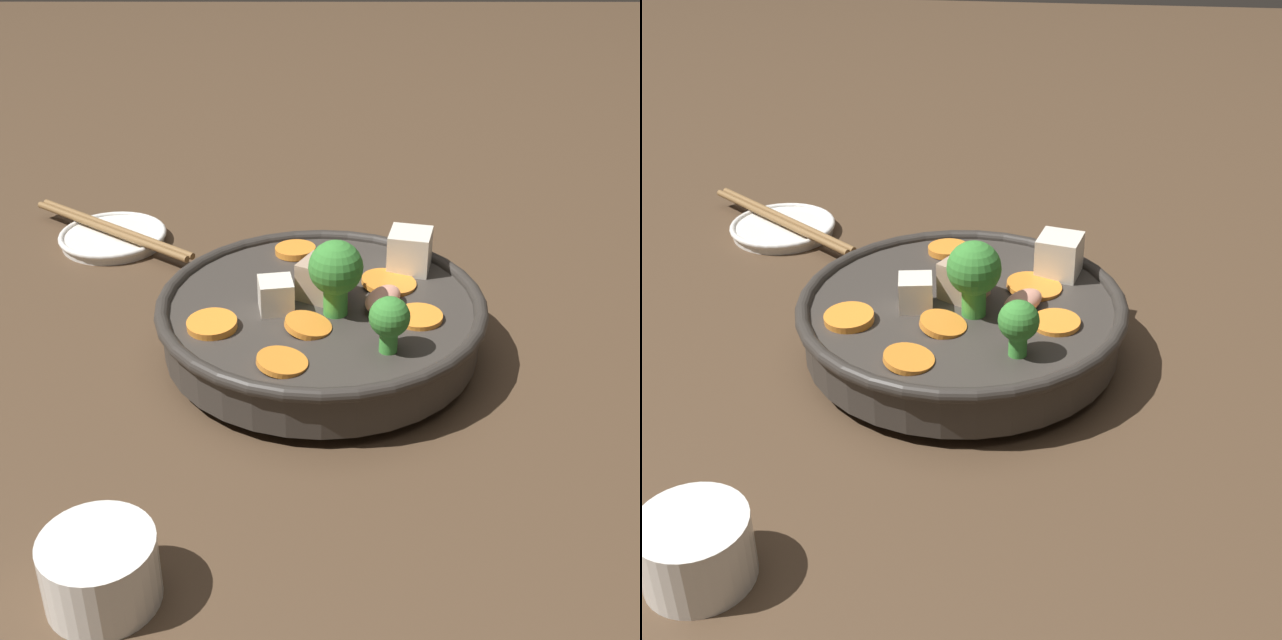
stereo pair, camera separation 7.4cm
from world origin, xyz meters
TOP-DOWN VIEW (x-y plane):
  - ground_plane at (0.00, 0.00)m, footprint 3.00×3.00m
  - stirfry_bowl at (-0.00, -0.00)m, footprint 0.27×0.27m
  - side_saucer at (0.22, 0.22)m, footprint 0.11×0.11m
  - tea_cup at (-0.27, 0.13)m, footprint 0.07×0.07m
  - chopsticks_pair at (0.22, 0.22)m, footprint 0.15×0.19m

SIDE VIEW (x-z plane):
  - ground_plane at x=0.00m, z-range 0.00..0.00m
  - side_saucer at x=0.22m, z-range 0.00..0.01m
  - chopsticks_pair at x=0.22m, z-range 0.01..0.02m
  - tea_cup at x=-0.27m, z-range 0.00..0.05m
  - stirfry_bowl at x=0.00m, z-range -0.02..0.09m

